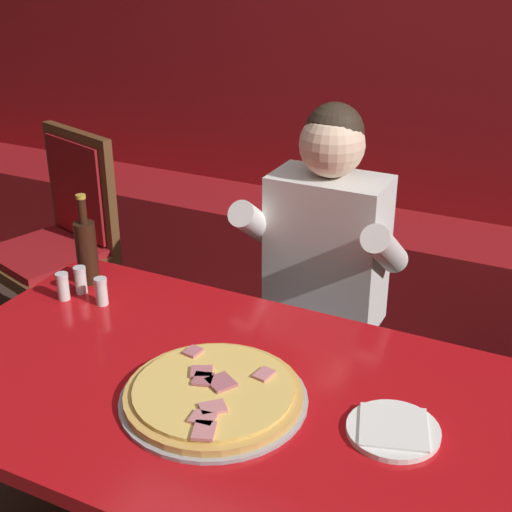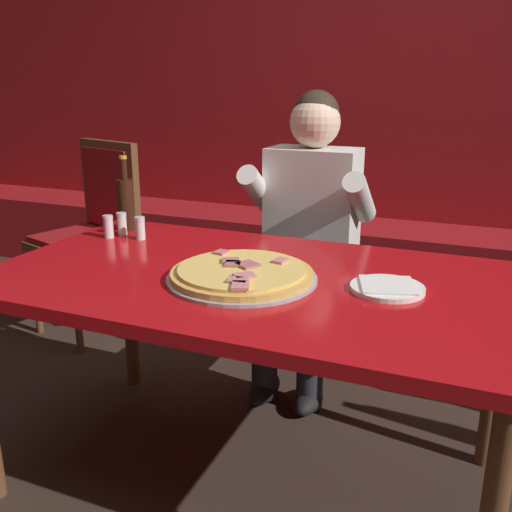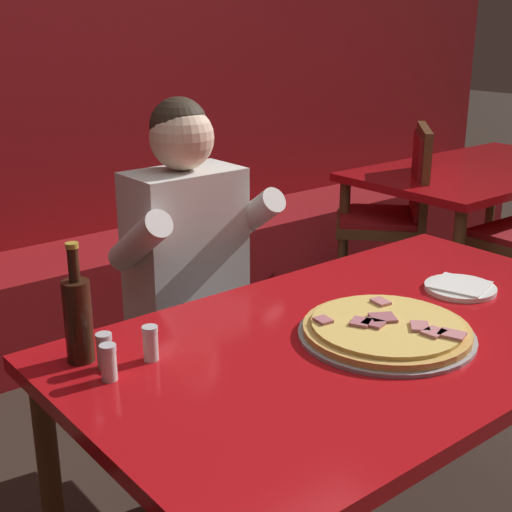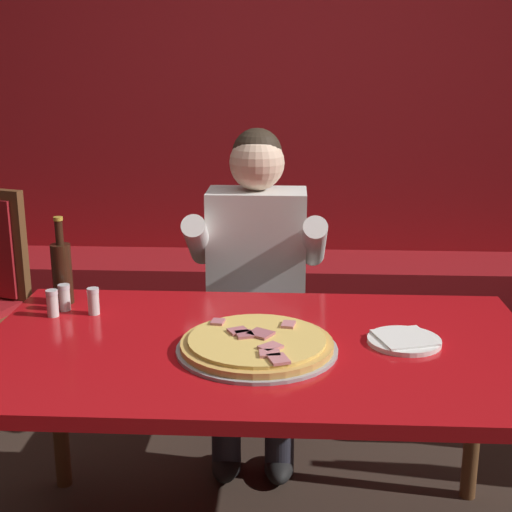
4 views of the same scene
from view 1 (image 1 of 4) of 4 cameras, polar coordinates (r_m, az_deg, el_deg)
The scene contains 11 objects.
booth_wall_panel at distance 3.60m, azimuth 14.64°, elevation 11.04°, with size 6.80×0.16×1.90m, color maroon.
booth_bench at distance 3.55m, azimuth 12.23°, elevation -1.35°, with size 6.46×0.48×0.46m, color maroon.
main_dining_table at distance 1.81m, azimuth -2.49°, elevation -12.33°, with size 1.60×0.91×0.74m.
pizza at distance 1.72m, azimuth -3.42°, elevation -11.00°, with size 0.45×0.45×0.05m.
plate_white_paper at distance 1.66m, azimuth 10.92°, elevation -13.48°, with size 0.21×0.21×0.02m.
beer_bottle at distance 2.28m, azimuth -13.40°, elevation 0.49°, with size 0.07×0.07×0.29m.
shaker_parmesan at distance 2.24m, azimuth -13.85°, elevation -1.97°, with size 0.04×0.04×0.09m.
shaker_oregano at distance 2.16m, azimuth -12.26°, elevation -2.88°, with size 0.04×0.04×0.09m.
shaker_red_pepper_flakes at distance 2.22m, azimuth -15.18°, elevation -2.45°, with size 0.04×0.04×0.09m.
diner_seated_blue_shirt at distance 2.36m, azimuth 4.89°, elevation -1.94°, with size 0.53×0.53×1.27m.
dining_chair_far_right at distance 3.12m, azimuth -15.27°, elevation 1.77°, with size 0.55×0.55×1.01m.
Camera 1 is at (0.71, -1.25, 1.77)m, focal length 50.00 mm.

